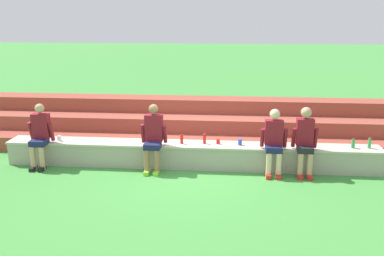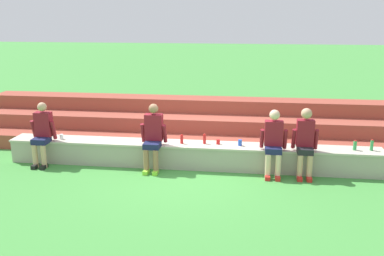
# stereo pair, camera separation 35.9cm
# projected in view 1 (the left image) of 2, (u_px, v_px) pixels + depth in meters

# --- Properties ---
(ground_plane) EXTENTS (80.00, 80.00, 0.00)m
(ground_plane) POSITION_uv_depth(u_px,v_px,m) (189.00, 171.00, 8.89)
(ground_plane) COLOR #428E3D
(stone_seating_wall) EXTENTS (7.96, 0.58, 0.51)m
(stone_seating_wall) POSITION_uv_depth(u_px,v_px,m) (190.00, 154.00, 9.08)
(stone_seating_wall) COLOR #A8A08E
(stone_seating_wall) RESTS_ON ground
(brick_bleachers) EXTENTS (11.43, 2.09, 1.05)m
(brick_bleachers) POSITION_uv_depth(u_px,v_px,m) (197.00, 126.00, 10.83)
(brick_bleachers) COLOR #994333
(brick_bleachers) RESTS_ON ground
(person_far_left) EXTENTS (0.53, 0.56, 1.36)m
(person_far_left) POSITION_uv_depth(u_px,v_px,m) (40.00, 134.00, 8.96)
(person_far_left) COLOR tan
(person_far_left) RESTS_ON ground
(person_left_of_center) EXTENTS (0.55, 0.60, 1.39)m
(person_left_of_center) POSITION_uv_depth(u_px,v_px,m) (153.00, 136.00, 8.75)
(person_left_of_center) COLOR #996B4C
(person_left_of_center) RESTS_ON ground
(person_center) EXTENTS (0.54, 0.53, 1.35)m
(person_center) POSITION_uv_depth(u_px,v_px,m) (274.00, 140.00, 8.52)
(person_center) COLOR beige
(person_center) RESTS_ON ground
(person_right_of_center) EXTENTS (0.52, 0.53, 1.39)m
(person_right_of_center) POSITION_uv_depth(u_px,v_px,m) (305.00, 139.00, 8.49)
(person_right_of_center) COLOR tan
(person_right_of_center) RESTS_ON ground
(water_bottle_mid_right) EXTENTS (0.06, 0.06, 0.22)m
(water_bottle_mid_right) POSITION_uv_depth(u_px,v_px,m) (204.00, 139.00, 8.99)
(water_bottle_mid_right) COLOR red
(water_bottle_mid_right) RESTS_ON stone_seating_wall
(water_bottle_mid_left) EXTENTS (0.06, 0.06, 0.23)m
(water_bottle_mid_left) POSITION_uv_depth(u_px,v_px,m) (370.00, 143.00, 8.68)
(water_bottle_mid_left) COLOR green
(water_bottle_mid_left) RESTS_ON stone_seating_wall
(water_bottle_near_left) EXTENTS (0.07, 0.07, 0.21)m
(water_bottle_near_left) POSITION_uv_depth(u_px,v_px,m) (353.00, 143.00, 8.70)
(water_bottle_near_left) COLOR green
(water_bottle_near_left) RESTS_ON stone_seating_wall
(water_bottle_near_right) EXTENTS (0.06, 0.06, 0.20)m
(water_bottle_near_right) POSITION_uv_depth(u_px,v_px,m) (182.00, 139.00, 8.99)
(water_bottle_near_right) COLOR red
(water_bottle_near_right) RESTS_ON stone_seating_wall
(plastic_cup_left_end) EXTENTS (0.08, 0.08, 0.10)m
(plastic_cup_left_end) POSITION_uv_depth(u_px,v_px,m) (218.00, 142.00, 8.99)
(plastic_cup_left_end) COLOR red
(plastic_cup_left_end) RESTS_ON stone_seating_wall
(plastic_cup_right_end) EXTENTS (0.08, 0.08, 0.11)m
(plastic_cup_right_end) POSITION_uv_depth(u_px,v_px,m) (59.00, 138.00, 9.21)
(plastic_cup_right_end) COLOR white
(plastic_cup_right_end) RESTS_ON stone_seating_wall
(plastic_cup_middle) EXTENTS (0.08, 0.08, 0.13)m
(plastic_cup_middle) POSITION_uv_depth(u_px,v_px,m) (240.00, 142.00, 8.90)
(plastic_cup_middle) COLOR blue
(plastic_cup_middle) RESTS_ON stone_seating_wall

